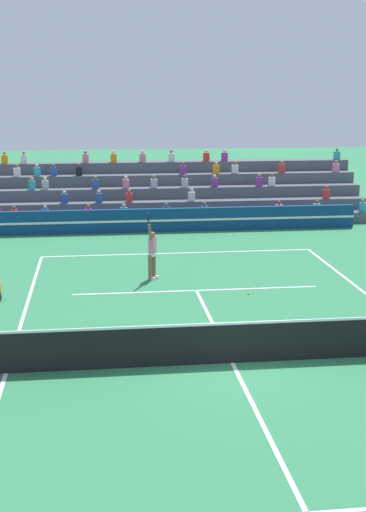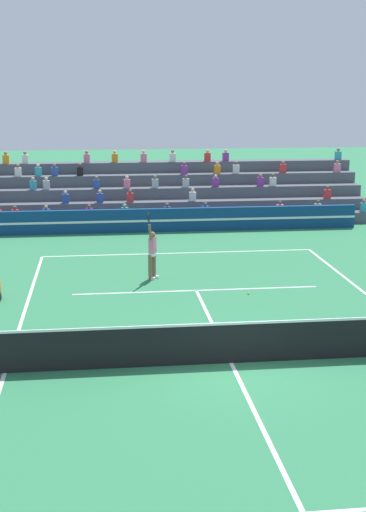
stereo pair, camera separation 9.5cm
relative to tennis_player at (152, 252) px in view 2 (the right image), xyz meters
name	(u,v)px [view 2 (the right image)]	position (x,y,z in m)	size (l,w,h in m)	color
ground_plane	(231,363)	(1.35, -8.07, -0.99)	(120.00, 120.00, 0.00)	#2D7A4C
court_lines	(231,363)	(1.35, -8.07, -0.98)	(11.10, 23.90, 0.01)	white
tennis_net	(231,342)	(1.35, -8.07, -0.44)	(12.00, 0.10, 1.10)	black
sponsor_banner_wall	(168,220)	(1.35, 8.27, -0.44)	(18.00, 0.26, 1.10)	navy
bleacher_stand	(161,198)	(1.34, 12.07, 0.03)	(20.61, 4.75, 3.38)	#4C515B
tennis_player	(152,252)	(0.00, 0.00, 0.00)	(0.46, 0.89, 2.50)	brown
tennis_ball	(248,294)	(2.99, -2.31, -0.95)	(0.07, 0.07, 0.07)	#C6DB33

